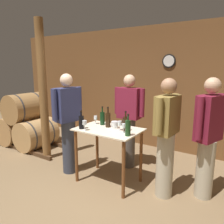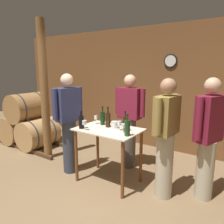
{
  "view_description": "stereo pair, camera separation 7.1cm",
  "coord_description": "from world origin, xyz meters",
  "px_view_note": "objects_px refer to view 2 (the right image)",
  "views": [
    {
      "loc": [
        1.79,
        -1.89,
        1.83
      ],
      "look_at": [
        -0.03,
        0.92,
        1.13
      ],
      "focal_mm": 35.0,
      "sensor_mm": 36.0,
      "label": 1
    },
    {
      "loc": [
        1.85,
        -1.85,
        1.83
      ],
      "look_at": [
        -0.03,
        0.92,
        1.13
      ],
      "focal_mm": 35.0,
      "sensor_mm": 36.0,
      "label": 2
    }
  ],
  "objects_px": {
    "wooden_post": "(44,92)",
    "wine_bottle_far_left": "(81,122)",
    "wine_bottle_center": "(108,120)",
    "person_host": "(69,122)",
    "wine_glass_near_center": "(84,123)",
    "wine_glass_far_side": "(123,126)",
    "ice_bucket": "(115,125)",
    "wine_glass_near_left": "(96,118)",
    "person_visitor_near_door": "(208,137)",
    "wine_glass_near_right": "(120,124)",
    "person_visitor_bearded": "(166,137)",
    "person_visitor_with_scarf": "(129,119)",
    "wine_bottle_far_right": "(127,128)",
    "wine_bottle_right": "(125,124)",
    "wine_bottle_left": "(103,118)"
  },
  "relations": [
    {
      "from": "wine_glass_near_center",
      "to": "wine_glass_far_side",
      "type": "bearing_deg",
      "value": 21.29
    },
    {
      "from": "wine_glass_near_right",
      "to": "person_host",
      "type": "xyz_separation_m",
      "value": [
        -0.95,
        -0.13,
        -0.08
      ]
    },
    {
      "from": "wine_bottle_center",
      "to": "person_visitor_with_scarf",
      "type": "xyz_separation_m",
      "value": [
        0.06,
        0.58,
        -0.11
      ]
    },
    {
      "from": "wine_bottle_far_left",
      "to": "wine_bottle_far_right",
      "type": "relative_size",
      "value": 0.93
    },
    {
      "from": "wooden_post",
      "to": "wine_glass_near_center",
      "type": "xyz_separation_m",
      "value": [
        1.31,
        -0.35,
        -0.35
      ]
    },
    {
      "from": "wine_bottle_far_right",
      "to": "person_host",
      "type": "xyz_separation_m",
      "value": [
        -1.18,
        0.04,
        -0.09
      ]
    },
    {
      "from": "ice_bucket",
      "to": "person_visitor_bearded",
      "type": "xyz_separation_m",
      "value": [
        0.83,
        0.01,
        -0.05
      ]
    },
    {
      "from": "wine_bottle_far_right",
      "to": "person_visitor_with_scarf",
      "type": "relative_size",
      "value": 0.18
    },
    {
      "from": "wine_glass_far_side",
      "to": "ice_bucket",
      "type": "height_order",
      "value": "wine_glass_far_side"
    },
    {
      "from": "wine_bottle_center",
      "to": "person_host",
      "type": "relative_size",
      "value": 0.19
    },
    {
      "from": "person_visitor_bearded",
      "to": "wine_bottle_far_left",
      "type": "bearing_deg",
      "value": -165.52
    },
    {
      "from": "person_host",
      "to": "wine_bottle_right",
      "type": "bearing_deg",
      "value": 7.81
    },
    {
      "from": "wooden_post",
      "to": "wine_bottle_far_left",
      "type": "relative_size",
      "value": 9.3
    },
    {
      "from": "wine_bottle_right",
      "to": "wine_glass_near_right",
      "type": "relative_size",
      "value": 2.1
    },
    {
      "from": "wine_bottle_left",
      "to": "wine_bottle_far_left",
      "type": "bearing_deg",
      "value": -109.87
    },
    {
      "from": "wine_glass_near_left",
      "to": "ice_bucket",
      "type": "bearing_deg",
      "value": -6.62
    },
    {
      "from": "ice_bucket",
      "to": "person_visitor_with_scarf",
      "type": "xyz_separation_m",
      "value": [
        -0.06,
        0.58,
        -0.04
      ]
    },
    {
      "from": "wine_bottle_right",
      "to": "ice_bucket",
      "type": "bearing_deg",
      "value": 169.1
    },
    {
      "from": "person_visitor_with_scarf",
      "to": "wine_glass_near_left",
      "type": "bearing_deg",
      "value": -123.54
    },
    {
      "from": "wine_bottle_right",
      "to": "person_host",
      "type": "relative_size",
      "value": 0.17
    },
    {
      "from": "wine_bottle_left",
      "to": "wine_glass_far_side",
      "type": "relative_size",
      "value": 2.25
    },
    {
      "from": "ice_bucket",
      "to": "wine_bottle_far_left",
      "type": "bearing_deg",
      "value": -143.44
    },
    {
      "from": "ice_bucket",
      "to": "person_host",
      "type": "relative_size",
      "value": 0.06
    },
    {
      "from": "wine_bottle_right",
      "to": "wine_glass_near_left",
      "type": "height_order",
      "value": "wine_bottle_right"
    },
    {
      "from": "person_host",
      "to": "person_visitor_bearded",
      "type": "xyz_separation_m",
      "value": [
        1.65,
        0.2,
        -0.02
      ]
    },
    {
      "from": "wine_bottle_center",
      "to": "person_visitor_near_door",
      "type": "xyz_separation_m",
      "value": [
        1.44,
        0.3,
        -0.11
      ]
    },
    {
      "from": "wooden_post",
      "to": "wine_bottle_left",
      "type": "bearing_deg",
      "value": 3.03
    },
    {
      "from": "wine_bottle_left",
      "to": "wine_bottle_center",
      "type": "distance_m",
      "value": 0.17
    },
    {
      "from": "ice_bucket",
      "to": "person_visitor_near_door",
      "type": "relative_size",
      "value": 0.07
    },
    {
      "from": "wine_bottle_left",
      "to": "wine_bottle_right",
      "type": "bearing_deg",
      "value": -11.9
    },
    {
      "from": "wine_bottle_center",
      "to": "ice_bucket",
      "type": "height_order",
      "value": "wine_bottle_center"
    },
    {
      "from": "wine_bottle_center",
      "to": "wine_bottle_far_right",
      "type": "relative_size",
      "value": 1.05
    },
    {
      "from": "wine_bottle_far_left",
      "to": "wine_glass_near_center",
      "type": "distance_m",
      "value": 0.11
    },
    {
      "from": "wine_bottle_far_left",
      "to": "wine_glass_near_left",
      "type": "height_order",
      "value": "wine_bottle_far_left"
    },
    {
      "from": "wooden_post",
      "to": "person_visitor_bearded",
      "type": "height_order",
      "value": "wooden_post"
    },
    {
      "from": "wine_bottle_far_right",
      "to": "wine_glass_near_right",
      "type": "relative_size",
      "value": 2.17
    },
    {
      "from": "wine_bottle_far_right",
      "to": "wine_glass_far_side",
      "type": "bearing_deg",
      "value": 143.31
    },
    {
      "from": "wooden_post",
      "to": "person_visitor_near_door",
      "type": "distance_m",
      "value": 2.99
    },
    {
      "from": "person_visitor_with_scarf",
      "to": "person_visitor_bearded",
      "type": "height_order",
      "value": "person_visitor_with_scarf"
    },
    {
      "from": "wine_bottle_left",
      "to": "wine_bottle_center",
      "type": "bearing_deg",
      "value": -23.26
    },
    {
      "from": "wooden_post",
      "to": "wine_glass_near_center",
      "type": "height_order",
      "value": "wooden_post"
    },
    {
      "from": "person_visitor_near_door",
      "to": "wine_glass_near_center",
      "type": "bearing_deg",
      "value": -158.21
    },
    {
      "from": "wine_bottle_left",
      "to": "wine_glass_near_center",
      "type": "xyz_separation_m",
      "value": [
        -0.03,
        -0.42,
        0.0
      ]
    },
    {
      "from": "wine_bottle_far_left",
      "to": "wine_glass_far_side",
      "type": "height_order",
      "value": "wine_bottle_far_left"
    },
    {
      "from": "person_visitor_bearded",
      "to": "wine_glass_near_right",
      "type": "bearing_deg",
      "value": -174.41
    },
    {
      "from": "wine_glass_far_side",
      "to": "person_host",
      "type": "relative_size",
      "value": 0.08
    },
    {
      "from": "wine_glass_near_left",
      "to": "ice_bucket",
      "type": "height_order",
      "value": "wine_glass_near_left"
    },
    {
      "from": "person_visitor_with_scarf",
      "to": "person_visitor_bearded",
      "type": "relative_size",
      "value": 1.01
    },
    {
      "from": "person_visitor_near_door",
      "to": "person_host",
      "type": "bearing_deg",
      "value": -167.34
    },
    {
      "from": "wine_glass_far_side",
      "to": "ice_bucket",
      "type": "relative_size",
      "value": 1.23
    }
  ]
}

